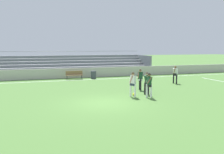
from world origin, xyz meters
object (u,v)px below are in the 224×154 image
(player_dark_overlapping, at_px, (147,81))
(player_dark_wide_left, at_px, (149,83))
(trash_bin, at_px, (93,75))
(player_white_challenging, at_px, (175,73))
(soccer_ball, at_px, (134,94))
(bench_near_wall_gap, at_px, (74,74))
(bleacher_stand, at_px, (68,65))
(player_white_pressing_high, at_px, (133,82))
(player_dark_wide_right, at_px, (140,78))

(player_dark_overlapping, bearing_deg, player_dark_wide_left, -106.97)
(player_dark_wide_left, bearing_deg, trash_bin, 98.56)
(player_white_challenging, height_order, soccer_ball, player_white_challenging)
(player_dark_overlapping, relative_size, player_white_challenging, 0.97)
(trash_bin, distance_m, player_dark_overlapping, 9.64)
(player_dark_wide_left, bearing_deg, player_dark_overlapping, 73.03)
(bench_near_wall_gap, distance_m, soccer_ball, 10.03)
(player_white_challenging, distance_m, soccer_ball, 7.11)
(bleacher_stand, xyz_separation_m, player_dark_wide_left, (3.78, -14.85, -0.24))
(player_dark_overlapping, height_order, player_white_pressing_high, player_white_pressing_high)
(bench_near_wall_gap, xyz_separation_m, player_white_challenging, (8.73, -5.64, 0.45))
(player_dark_wide_right, height_order, soccer_ball, player_dark_wide_right)
(trash_bin, relative_size, player_white_pressing_high, 0.49)
(player_dark_overlapping, xyz_separation_m, player_white_challenging, (4.78, 3.78, 0.03))
(soccer_ball, bearing_deg, trash_bin, 94.76)
(bench_near_wall_gap, xyz_separation_m, player_dark_overlapping, (3.95, -9.42, 0.42))
(bench_near_wall_gap, height_order, soccer_ball, bench_near_wall_gap)
(trash_bin, distance_m, soccer_ball, 9.66)
(trash_bin, relative_size, soccer_ball, 3.80)
(player_dark_wide_left, height_order, player_white_challenging, player_dark_wide_left)
(bench_near_wall_gap, relative_size, trash_bin, 2.15)
(trash_bin, bearing_deg, player_white_pressing_high, -86.57)
(player_white_challenging, relative_size, player_dark_wide_right, 1.00)
(player_dark_overlapping, bearing_deg, trash_bin, 101.12)
(bleacher_stand, distance_m, player_white_pressing_high, 14.61)
(trash_bin, xyz_separation_m, player_dark_wide_right, (2.12, -7.71, 0.58))
(player_dark_wide_left, relative_size, player_dark_overlapping, 1.03)
(player_dark_overlapping, xyz_separation_m, player_dark_wide_right, (0.27, 1.73, 0.04))
(bleacher_stand, bearing_deg, player_white_pressing_high, -78.92)
(player_white_challenging, bearing_deg, player_dark_wide_right, -155.57)
(player_dark_overlapping, height_order, player_dark_wide_right, player_dark_wide_right)
(trash_bin, xyz_separation_m, player_dark_wide_left, (1.56, -10.40, 0.58))
(soccer_ball, bearing_deg, bleacher_stand, 102.09)
(player_dark_wide_right, bearing_deg, bleacher_stand, 109.61)
(player_dark_overlapping, xyz_separation_m, player_white_pressing_high, (-1.26, -0.44, 0.07))
(bench_near_wall_gap, distance_m, player_dark_wide_right, 8.78)
(soccer_ball, bearing_deg, player_white_pressing_high, -128.59)
(player_white_pressing_high, xyz_separation_m, soccer_ball, (0.21, 0.26, -0.92))
(trash_bin, height_order, player_dark_wide_right, player_dark_wide_right)
(player_dark_wide_left, bearing_deg, player_white_pressing_high, 151.91)
(soccer_ball, bearing_deg, player_dark_wide_right, 55.26)
(bench_near_wall_gap, bearing_deg, player_white_pressing_high, -74.76)
(player_dark_wide_left, bearing_deg, bleacher_stand, 104.27)
(trash_bin, xyz_separation_m, player_dark_overlapping, (1.86, -9.44, 0.54))
(player_white_pressing_high, bearing_deg, player_dark_overlapping, 19.10)
(player_dark_overlapping, bearing_deg, player_white_pressing_high, -160.90)
(trash_bin, bearing_deg, player_dark_overlapping, -78.88)
(player_dark_overlapping, relative_size, player_dark_wide_right, 0.97)
(player_dark_overlapping, bearing_deg, bleacher_stand, 106.33)
(player_dark_wide_right, bearing_deg, player_dark_overlapping, -98.75)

